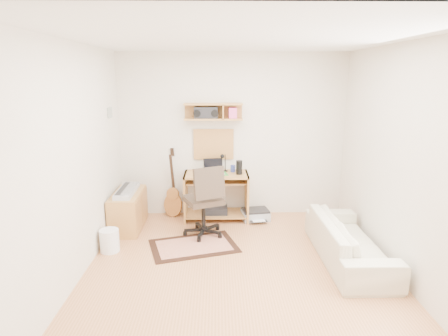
{
  "coord_description": "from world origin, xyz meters",
  "views": [
    {
      "loc": [
        -0.24,
        -4.07,
        2.23
      ],
      "look_at": [
        -0.15,
        1.05,
        1.0
      ],
      "focal_mm": 30.71,
      "sensor_mm": 36.0,
      "label": 1
    }
  ],
  "objects_px": {
    "desk": "(216,196)",
    "printer": "(255,214)",
    "sofa": "(349,234)",
    "cabinet": "(128,210)",
    "task_chair": "(203,200)"
  },
  "relations": [
    {
      "from": "desk",
      "to": "cabinet",
      "type": "distance_m",
      "value": 1.37
    },
    {
      "from": "cabinet",
      "to": "sofa",
      "type": "bearing_deg",
      "value": -20.12
    },
    {
      "from": "desk",
      "to": "printer",
      "type": "relative_size",
      "value": 2.39
    },
    {
      "from": "cabinet",
      "to": "printer",
      "type": "relative_size",
      "value": 2.15
    },
    {
      "from": "cabinet",
      "to": "desk",
      "type": "bearing_deg",
      "value": 14.88
    },
    {
      "from": "task_chair",
      "to": "printer",
      "type": "xyz_separation_m",
      "value": [
        0.8,
        0.6,
        -0.44
      ]
    },
    {
      "from": "desk",
      "to": "task_chair",
      "type": "relative_size",
      "value": 0.95
    },
    {
      "from": "task_chair",
      "to": "cabinet",
      "type": "relative_size",
      "value": 1.18
    },
    {
      "from": "cabinet",
      "to": "task_chair",
      "type": "bearing_deg",
      "value": -14.37
    },
    {
      "from": "desk",
      "to": "task_chair",
      "type": "distance_m",
      "value": 0.68
    },
    {
      "from": "desk",
      "to": "printer",
      "type": "height_order",
      "value": "desk"
    },
    {
      "from": "desk",
      "to": "printer",
      "type": "bearing_deg",
      "value": -3.9
    },
    {
      "from": "cabinet",
      "to": "printer",
      "type": "distance_m",
      "value": 1.98
    },
    {
      "from": "printer",
      "to": "sofa",
      "type": "distance_m",
      "value": 1.74
    },
    {
      "from": "printer",
      "to": "sofa",
      "type": "xyz_separation_m",
      "value": [
        1.02,
        -1.39,
        0.26
      ]
    }
  ]
}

